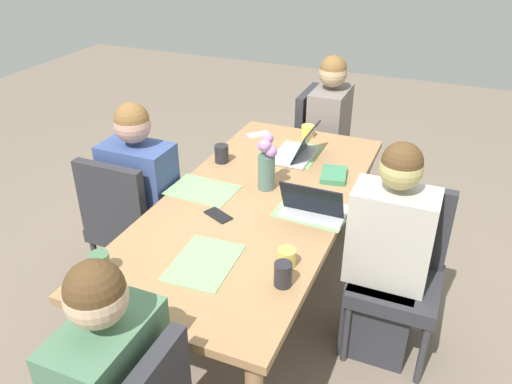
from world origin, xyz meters
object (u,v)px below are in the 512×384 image
laptop_near_left_near (314,208)px  coffee_mug_near_left (222,154)px  person_near_left_near (386,265)px  coffee_mug_near_right (308,131)px  coffee_mug_far_left (100,263)px  book_red_cover (334,175)px  person_head_right_left_far (328,144)px  phone_black (218,215)px  flower_vase (267,162)px  coffee_mug_centre_left (283,274)px  laptop_head_right_left_far (298,151)px  person_far_left_mid (143,211)px  chair_head_right_left_far (320,143)px  coffee_mug_centre_right (287,258)px  chair_far_left_mid (128,219)px  phone_silver (258,134)px  chair_near_left_near (400,264)px  dining_table (256,212)px

laptop_near_left_near → coffee_mug_near_left: laptop_near_left_near is taller
person_near_left_near → coffee_mug_near_right: person_near_left_near is taller
coffee_mug_far_left → book_red_cover: bearing=-29.2°
person_head_right_left_far → coffee_mug_far_left: person_head_right_left_far is taller
coffee_mug_near_left → phone_black: (-0.57, -0.26, -0.05)m
flower_vase → coffee_mug_near_left: bearing=61.6°
flower_vase → coffee_mug_centre_left: (-0.74, -0.37, -0.10)m
coffee_mug_near_right → coffee_mug_far_left: size_ratio=0.91×
person_near_left_near → coffee_mug_near_right: 1.19m
coffee_mug_near_right → laptop_near_left_near: bearing=-160.4°
laptop_head_right_left_far → laptop_near_left_near: same height
person_far_left_mid → phone_black: size_ratio=7.97×
chair_head_right_left_far → coffee_mug_centre_right: 1.92m
person_near_left_near → book_red_cover: person_near_left_near is taller
coffee_mug_far_left → flower_vase: bearing=-21.3°
person_near_left_near → chair_far_left_mid: size_ratio=1.33×
chair_head_right_left_far → coffee_mug_centre_right: bearing=-168.3°
laptop_head_right_left_far → person_far_left_mid: bearing=129.6°
phone_black → coffee_mug_near_right: bearing=-70.1°
coffee_mug_centre_left → chair_head_right_left_far: bearing=11.8°
coffee_mug_near_left → phone_silver: size_ratio=0.72×
coffee_mug_centre_left → phone_black: (0.38, 0.48, -0.05)m
person_head_right_left_far → laptop_near_left_near: 1.41m
person_near_left_near → flower_vase: (0.15, 0.71, 0.37)m
laptop_near_left_near → phone_silver: bearing=37.7°
person_far_left_mid → coffee_mug_near_left: person_far_left_mid is taller
person_head_right_left_far → phone_silver: size_ratio=7.97×
chair_head_right_left_far → book_red_cover: chair_head_right_left_far is taller
chair_far_left_mid → laptop_near_left_near: laptop_near_left_near is taller
person_far_left_mid → coffee_mug_centre_left: person_far_left_mid is taller
coffee_mug_centre_right → book_red_cover: (0.88, 0.03, -0.03)m
chair_head_right_left_far → laptop_near_left_near: size_ratio=2.81×
chair_head_right_left_far → phone_silver: (-0.57, 0.28, 0.25)m
chair_near_left_near → coffee_mug_near_left: bearing=76.3°
person_far_left_mid → coffee_mug_near_right: size_ratio=14.23×
coffee_mug_far_left → chair_near_left_near: bearing=-52.4°
coffee_mug_centre_right → phone_black: coffee_mug_centre_right is taller
chair_head_right_left_far → coffee_mug_far_left: bearing=171.5°
person_far_left_mid → coffee_mug_centre_right: (-0.43, -1.05, 0.26)m
coffee_mug_centre_left → coffee_mug_near_left: bearing=38.1°
dining_table → person_far_left_mid: (-0.03, 0.71, -0.14)m
person_far_left_mid → person_head_right_left_far: 1.55m
flower_vase → coffee_mug_centre_right: (-0.61, -0.34, -0.12)m
dining_table → chair_near_left_near: (0.07, -0.77, -0.17)m
dining_table → chair_near_left_near: bearing=-84.8°
person_head_right_left_far → laptop_near_left_near: person_head_right_left_far is taller
laptop_near_left_near → coffee_mug_near_right: laptop_near_left_near is taller
coffee_mug_centre_left → coffee_mug_far_left: size_ratio=1.16×
coffee_mug_far_left → book_red_cover: coffee_mug_far_left is taller
person_far_left_mid → chair_head_right_left_far: size_ratio=1.33×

